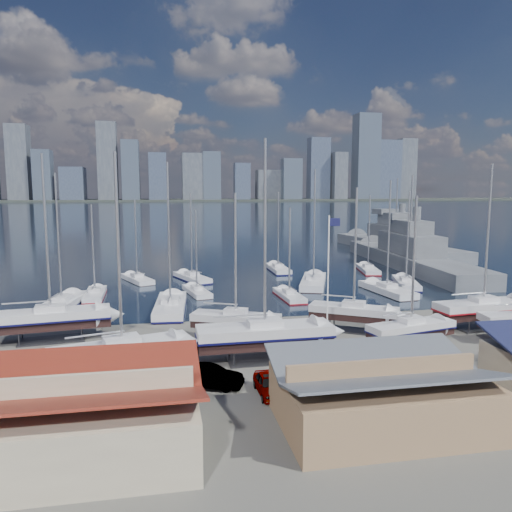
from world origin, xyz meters
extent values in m
plane|color=#605E59|center=(0.00, -10.00, 0.00)|extent=(1400.00, 1400.00, 0.00)
cube|color=#162434|center=(0.00, 300.00, -0.15)|extent=(1400.00, 600.00, 0.40)
cube|color=#2D332D|center=(0.00, 560.00, 1.10)|extent=(1400.00, 80.00, 2.20)
cube|color=#595E66|center=(-168.55, 559.47, 44.11)|extent=(22.49, 24.47, 83.83)
cube|color=#3D4756|center=(-141.97, 552.31, 30.18)|extent=(19.55, 21.83, 55.97)
cube|color=#475166|center=(-111.19, 558.58, 20.77)|extent=(26.03, 30.49, 37.14)
cube|color=#595E66|center=(-70.96, 546.95, 46.02)|extent=(21.60, 16.58, 87.63)
cube|color=#3D4756|center=(-45.38, 548.38, 36.00)|extent=(19.42, 28.42, 67.60)
cube|color=#475166|center=(-15.00, 551.59, 29.25)|extent=(20.24, 23.80, 54.09)
cube|color=#595E66|center=(25.78, 548.33, 29.20)|extent=(24.62, 19.72, 54.00)
cube|color=#3D4756|center=(47.64, 546.55, 30.18)|extent=(20.75, 17.93, 55.97)
cube|color=#475166|center=(84.09, 544.87, 23.71)|extent=(18.36, 16.25, 43.03)
cube|color=#595E66|center=(120.24, 563.78, 20.05)|extent=(28.49, 22.03, 35.69)
cube|color=#3D4756|center=(145.71, 546.00, 26.75)|extent=(23.34, 17.87, 49.11)
cube|color=#475166|center=(184.98, 560.84, 40.18)|extent=(25.35, 19.79, 75.95)
cube|color=#595E66|center=(208.39, 554.33, 31.04)|extent=(17.00, 27.45, 57.67)
cube|color=#3D4756|center=(245.53, 554.25, 55.22)|extent=(29.28, 24.05, 106.04)
cube|color=#475166|center=(277.54, 563.71, 39.40)|extent=(30.82, 28.37, 74.41)
cube|color=#595E66|center=(307.39, 565.54, 40.94)|extent=(21.74, 17.03, 77.48)
cube|color=#BFB293|center=(-18.00, -26.00, 1.60)|extent=(14.00, 9.00, 3.20)
cube|color=maroon|center=(-18.00, -26.00, 3.80)|extent=(14.70, 9.45, 1.41)
cube|color=#8C6B4C|center=(0.00, -26.00, 1.50)|extent=(12.00, 8.00, 3.00)
cube|color=slate|center=(0.00, -26.00, 3.54)|extent=(12.60, 8.40, 1.27)
cube|color=#2D2D33|center=(-22.94, -4.50, 0.08)|extent=(6.14, 3.41, 0.16)
cube|color=black|center=(-22.94, -4.50, 1.62)|extent=(10.85, 3.89, 0.85)
cube|color=silver|center=(-22.94, -4.50, 2.47)|extent=(10.91, 4.33, 0.85)
cube|color=#0C0C3C|center=(-22.94, -4.50, 2.08)|extent=(11.02, 4.38, 0.17)
cube|color=silver|center=(-22.94, -4.50, 3.15)|extent=(2.86, 2.11, 0.50)
cylinder|color=#B2B2B7|center=(-22.94, -4.50, 10.06)|extent=(0.22, 0.22, 14.33)
cube|color=#2D2D33|center=(-15.71, -15.79, 0.08)|extent=(6.13, 4.04, 0.16)
cube|color=black|center=(-15.71, -15.79, 1.61)|extent=(10.51, 5.17, 0.82)
cube|color=silver|center=(-15.71, -15.79, 2.43)|extent=(10.63, 5.58, 0.82)
cube|color=maroon|center=(-15.71, -15.79, 2.05)|extent=(10.74, 5.64, 0.16)
cube|color=silver|center=(-15.71, -15.79, 3.09)|extent=(2.94, 2.36, 0.50)
cylinder|color=#B2B2B7|center=(-15.71, -15.79, 9.75)|extent=(0.22, 0.22, 13.82)
cube|color=#2D2D33|center=(-6.02, -7.58, 0.08)|extent=(5.02, 3.79, 0.16)
cube|color=black|center=(-6.02, -7.58, 1.53)|extent=(8.37, 5.24, 0.66)
cube|color=silver|center=(-6.02, -7.58, 2.20)|extent=(8.51, 5.55, 0.66)
cube|color=silver|center=(-6.02, -7.58, 2.78)|extent=(2.47, 2.13, 0.50)
cylinder|color=#B2B2B7|center=(-6.02, -7.58, 8.13)|extent=(0.22, 0.22, 11.20)
cube|color=#2D2D33|center=(-4.51, -13.55, 0.08)|extent=(6.16, 2.90, 0.16)
cube|color=black|center=(-4.51, -13.55, 1.65)|extent=(11.17, 2.82, 0.89)
cube|color=silver|center=(-4.51, -13.55, 2.54)|extent=(11.17, 3.29, 0.89)
cube|color=#0C0C3C|center=(-4.51, -13.55, 2.13)|extent=(11.29, 3.32, 0.18)
cube|color=silver|center=(-4.51, -13.55, 3.23)|extent=(2.81, 1.91, 0.50)
cylinder|color=#B2B2B7|center=(-4.51, -13.55, 10.49)|extent=(0.22, 0.22, 15.02)
cube|color=#2D2D33|center=(5.90, -6.85, 0.08)|extent=(5.18, 4.35, 0.16)
cube|color=black|center=(5.90, -6.85, 1.54)|extent=(8.41, 6.30, 0.69)
cube|color=silver|center=(5.90, -6.85, 2.23)|extent=(8.60, 6.61, 0.69)
cube|color=silver|center=(5.90, -6.85, 2.83)|extent=(2.60, 2.37, 0.50)
cylinder|color=#B2B2B7|center=(5.90, -6.85, 8.40)|extent=(0.22, 0.22, 11.64)
cube|color=#2D2D33|center=(8.63, -13.33, 0.08)|extent=(4.83, 3.00, 0.16)
cube|color=black|center=(8.63, -13.33, 1.53)|extent=(8.38, 3.71, 0.65)
cube|color=silver|center=(8.63, -13.33, 2.18)|extent=(8.45, 4.04, 0.65)
cube|color=#0C0C3C|center=(8.63, -13.33, 1.88)|extent=(8.54, 4.08, 0.13)
cube|color=silver|center=(8.63, -13.33, 2.75)|extent=(2.29, 1.79, 0.50)
cylinder|color=#B2B2B7|center=(8.63, -13.33, 8.00)|extent=(0.22, 0.22, 11.00)
cube|color=#2D2D33|center=(19.18, -8.34, 0.08)|extent=(5.79, 3.06, 0.16)
cube|color=black|center=(19.18, -8.34, 1.61)|extent=(10.32, 3.33, 0.81)
cube|color=silver|center=(19.18, -8.34, 2.42)|extent=(10.36, 3.76, 0.81)
cube|color=maroon|center=(19.18, -8.34, 2.04)|extent=(10.46, 3.80, 0.16)
cube|color=silver|center=(19.18, -8.34, 3.07)|extent=(2.68, 1.93, 0.50)
cylinder|color=#B2B2B7|center=(19.18, -8.34, 9.67)|extent=(0.22, 0.22, 13.69)
cube|color=black|center=(-24.51, 8.88, -0.30)|extent=(4.28, 11.31, 0.88)
cube|color=silver|center=(-24.51, 8.88, 0.58)|extent=(4.74, 11.38, 0.88)
cube|color=#0C0C3C|center=(-24.51, 8.88, 0.17)|extent=(4.79, 11.50, 0.18)
cube|color=silver|center=(-24.51, 8.88, 1.27)|extent=(2.25, 3.01, 0.50)
cylinder|color=#B2B2B7|center=(-24.51, 8.88, 8.47)|extent=(0.22, 0.22, 14.90)
cube|color=black|center=(-21.37, 14.28, -0.22)|extent=(2.22, 8.45, 0.67)
cube|color=silver|center=(-21.37, 14.28, 0.45)|extent=(2.57, 8.46, 0.67)
cube|color=maroon|center=(-21.37, 14.28, 0.14)|extent=(2.60, 8.55, 0.13)
cube|color=silver|center=(-21.37, 14.28, 1.04)|extent=(1.47, 2.14, 0.50)
cylinder|color=#B2B2B7|center=(-21.37, 14.28, 6.46)|extent=(0.22, 0.22, 11.35)
cube|color=black|center=(-16.45, 24.66, -0.23)|extent=(5.18, 8.80, 0.69)
cube|color=silver|center=(-16.45, 24.66, 0.47)|extent=(5.52, 8.94, 0.69)
cube|color=silver|center=(-16.45, 24.66, 1.06)|extent=(2.17, 2.55, 0.50)
cylinder|color=#B2B2B7|center=(-16.45, 24.66, 6.66)|extent=(0.22, 0.22, 11.69)
cube|color=black|center=(-11.81, 5.08, -0.33)|extent=(3.76, 12.03, 0.95)
cube|color=silver|center=(-11.81, 5.08, 0.62)|extent=(4.25, 12.07, 0.95)
cube|color=#0C0C3C|center=(-11.81, 5.08, 0.18)|extent=(4.30, 12.19, 0.19)
cube|color=silver|center=(-11.81, 5.08, 1.34)|extent=(2.22, 3.11, 0.50)
cylinder|color=#B2B2B7|center=(-11.81, 5.08, 9.08)|extent=(0.22, 0.22, 15.98)
cube|color=black|center=(-8.14, 13.76, -0.20)|extent=(3.34, 8.10, 0.63)
cube|color=silver|center=(-8.14, 13.76, 0.43)|extent=(3.67, 8.16, 0.63)
cube|color=silver|center=(-8.14, 13.76, 0.99)|extent=(1.68, 2.19, 0.50)
cylinder|color=#B2B2B7|center=(-8.14, 13.76, 6.07)|extent=(0.22, 0.22, 10.65)
cube|color=black|center=(-8.15, 24.21, -0.25)|extent=(5.30, 9.51, 0.75)
cube|color=silver|center=(-8.15, 24.21, 0.50)|extent=(5.67, 9.64, 0.75)
cube|color=#0C0C3C|center=(-8.15, 24.21, 0.15)|extent=(5.73, 9.74, 0.15)
cube|color=silver|center=(-8.15, 24.21, 1.12)|extent=(2.27, 2.73, 0.50)
cylinder|color=#B2B2B7|center=(-8.15, 24.21, 7.16)|extent=(0.22, 0.22, 12.58)
cube|color=black|center=(3.42, 8.93, -0.21)|extent=(2.28, 8.22, 0.65)
cube|color=silver|center=(3.42, 8.93, 0.44)|extent=(2.62, 8.23, 0.65)
cube|color=maroon|center=(3.42, 8.93, 0.14)|extent=(2.64, 8.31, 0.13)
cube|color=silver|center=(3.42, 8.93, 1.02)|extent=(1.45, 2.09, 0.50)
cylinder|color=#B2B2B7|center=(3.42, 8.93, 6.26)|extent=(0.22, 0.22, 10.99)
cube|color=black|center=(9.11, 16.66, -0.33)|extent=(6.71, 11.96, 0.94)
cube|color=silver|center=(9.11, 16.66, 0.61)|extent=(7.17, 12.13, 0.94)
cube|color=silver|center=(9.11, 16.66, 1.33)|extent=(2.87, 3.43, 0.50)
cylinder|color=#B2B2B7|center=(9.11, 16.66, 8.99)|extent=(0.22, 0.22, 15.82)
cube|color=black|center=(6.96, 30.15, -0.25)|extent=(2.29, 9.43, 0.75)
cube|color=silver|center=(6.96, 30.15, 0.50)|extent=(2.68, 9.43, 0.75)
cube|color=#0C0C3C|center=(6.96, 30.15, 0.16)|extent=(2.71, 9.53, 0.15)
cube|color=silver|center=(6.96, 30.15, 1.13)|extent=(1.59, 2.36, 0.50)
cylinder|color=#B2B2B7|center=(6.96, 30.15, 7.24)|extent=(0.22, 0.22, 12.72)
cube|color=black|center=(17.25, 9.47, -0.29)|extent=(3.68, 10.79, 0.85)
cube|color=silver|center=(17.25, 9.47, 0.56)|extent=(4.12, 10.84, 0.85)
cube|color=silver|center=(17.25, 9.47, 1.23)|extent=(2.06, 2.82, 0.50)
cylinder|color=#B2B2B7|center=(17.25, 9.47, 8.12)|extent=(0.22, 0.22, 14.27)
cube|color=black|center=(22.28, 13.76, -0.26)|extent=(5.03, 9.82, 0.77)
cube|color=silver|center=(22.28, 13.76, 0.51)|extent=(5.42, 9.94, 0.77)
cube|color=#0C0C3C|center=(22.28, 13.76, 0.16)|extent=(5.47, 10.04, 0.15)
cube|color=silver|center=(22.28, 13.76, 1.14)|extent=(2.25, 2.77, 0.50)
cylinder|color=#B2B2B7|center=(22.28, 13.76, 7.36)|extent=(0.22, 0.22, 12.93)
cube|color=black|center=(21.98, 26.75, -0.24)|extent=(3.93, 9.31, 0.72)
cube|color=silver|center=(21.98, 26.75, 0.48)|extent=(4.30, 9.39, 0.72)
cube|color=maroon|center=(21.98, 26.75, 0.15)|extent=(4.35, 9.48, 0.14)
cube|color=silver|center=(21.98, 26.75, 1.10)|extent=(1.95, 2.53, 0.50)
cylinder|color=#B2B2B7|center=(21.98, 26.75, 6.96)|extent=(0.22, 0.22, 12.23)
cube|color=slate|center=(31.44, 30.27, 0.47)|extent=(10.38, 46.55, 4.15)
cube|color=slate|center=(31.44, 30.27, 4.34)|extent=(6.95, 16.51, 3.60)
cube|color=slate|center=(31.44, 30.27, 7.34)|extent=(5.02, 9.50, 2.40)
cube|color=slate|center=(31.74, 34.87, 9.04)|extent=(5.46, 4.94, 1.20)
cylinder|color=#B2B2B7|center=(31.44, 30.27, 12.54)|extent=(0.30, 0.30, 8.00)
cube|color=slate|center=(39.13, 51.37, 0.45)|extent=(11.64, 44.93, 4.00)
cube|color=slate|center=(39.13, 51.37, 4.25)|extent=(7.26, 16.05, 3.60)
cube|color=slate|center=(39.13, 51.37, 7.25)|extent=(5.16, 9.28, 2.40)
cube|color=slate|center=(38.67, 55.79, 8.95)|extent=(5.41, 4.93, 1.20)
cylinder|color=#B2B2B7|center=(39.13, 51.37, 12.45)|extent=(0.30, 0.30, 8.00)
imported|color=gray|center=(-5.62, -20.31, 0.71)|extent=(1.78, 4.21, 1.42)
imported|color=gray|center=(-9.52, -18.34, 0.79)|extent=(5.05, 3.30, 1.57)
imported|color=gray|center=(4.44, -18.60, 0.67)|extent=(3.70, 5.30, 1.34)
imported|color=gray|center=(13.50, -19.80, 0.70)|extent=(3.51, 5.20, 1.40)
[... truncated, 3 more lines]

